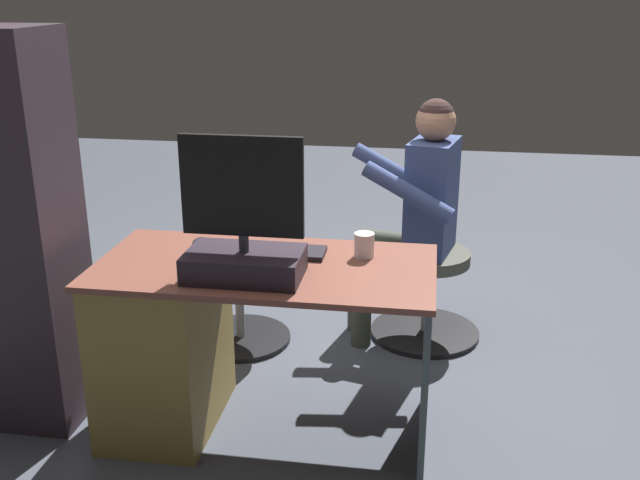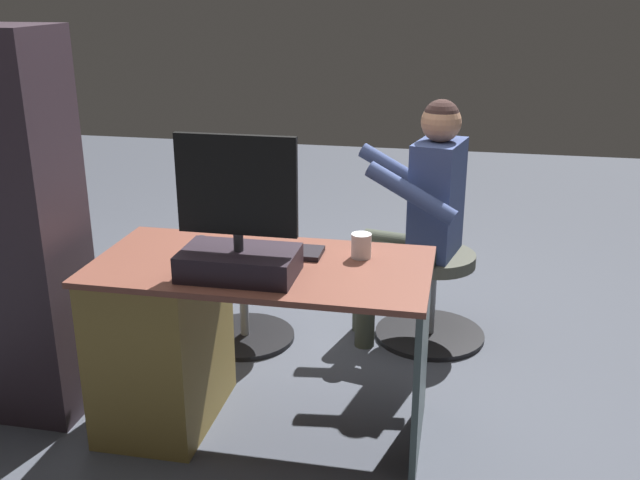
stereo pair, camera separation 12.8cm
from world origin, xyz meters
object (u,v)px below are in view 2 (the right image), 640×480
object	(u,v)px
desk	(183,335)
teddy_bear	(242,223)
cup	(361,246)
visitor_chair	(432,292)
keyboard	(269,250)
person	(421,204)
computer_mouse	(200,241)
monitor	(238,241)
tv_remote	(191,264)
office_chair_teddy	(243,290)

from	to	relation	value
desk	teddy_bear	size ratio (longest dim) A/B	3.53
cup	visitor_chair	distance (m)	0.99
keyboard	cup	xyz separation A→B (m)	(-0.36, -0.02, 0.04)
teddy_bear	person	xyz separation A→B (m)	(-0.85, -0.18, 0.09)
computer_mouse	visitor_chair	size ratio (longest dim) A/B	0.17
desk	keyboard	size ratio (longest dim) A/B	3.04
monitor	cup	world-z (taller)	monitor
tv_remote	keyboard	bearing A→B (deg)	-170.90
keyboard	cup	distance (m)	0.36
keyboard	tv_remote	size ratio (longest dim) A/B	2.80
teddy_bear	visitor_chair	bearing A→B (deg)	-168.01
computer_mouse	visitor_chair	xyz separation A→B (m)	(-0.91, -0.80, -0.49)
computer_mouse	teddy_bear	bearing A→B (deg)	-88.67
monitor	person	xyz separation A→B (m)	(-0.58, -1.06, -0.14)
visitor_chair	person	xyz separation A→B (m)	(0.07, 0.02, 0.46)
visitor_chair	person	distance (m)	0.47
desk	office_chair_teddy	xyz separation A→B (m)	(-0.02, -0.74, -0.11)
desk	computer_mouse	world-z (taller)	computer_mouse
teddy_bear	desk	bearing A→B (deg)	88.50
desk	keyboard	bearing A→B (deg)	-160.20
office_chair_teddy	person	xyz separation A→B (m)	(-0.85, -0.19, 0.44)
teddy_bear	cup	bearing A→B (deg)	137.59
cup	tv_remote	bearing A→B (deg)	19.49
computer_mouse	teddy_bear	xyz separation A→B (m)	(0.01, -0.60, -0.12)
keyboard	computer_mouse	distance (m)	0.30
monitor	person	bearing A→B (deg)	-118.63
person	tv_remote	bearing A→B (deg)	52.09
computer_mouse	person	distance (m)	1.14
keyboard	person	distance (m)	0.97
desk	tv_remote	distance (m)	0.36
desk	person	bearing A→B (deg)	-133.00
desk	teddy_bear	world-z (taller)	teddy_bear
desk	keyboard	xyz separation A→B (m)	(-0.33, -0.12, 0.35)
computer_mouse	person	bearing A→B (deg)	-136.87
computer_mouse	tv_remote	xyz separation A→B (m)	(-0.05, 0.23, -0.01)
keyboard	person	size ratio (longest dim) A/B	0.35
computer_mouse	cup	xyz separation A→B (m)	(-0.66, 0.01, 0.03)
cup	visitor_chair	size ratio (longest dim) A/B	0.17
tv_remote	office_chair_teddy	xyz separation A→B (m)	(0.06, -0.82, -0.46)
teddy_bear	person	size ratio (longest dim) A/B	0.30
desk	person	size ratio (longest dim) A/B	1.05
monitor	visitor_chair	size ratio (longest dim) A/B	0.93
monitor	keyboard	world-z (taller)	monitor
desk	office_chair_teddy	size ratio (longest dim) A/B	2.54
computer_mouse	tv_remote	size ratio (longest dim) A/B	0.64
desk	monitor	xyz separation A→B (m)	(-0.29, 0.13, 0.47)
keyboard	visitor_chair	world-z (taller)	keyboard
cup	computer_mouse	bearing A→B (deg)	-1.01
cup	tv_remote	xyz separation A→B (m)	(0.61, 0.22, -0.04)
office_chair_teddy	keyboard	bearing A→B (deg)	116.77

